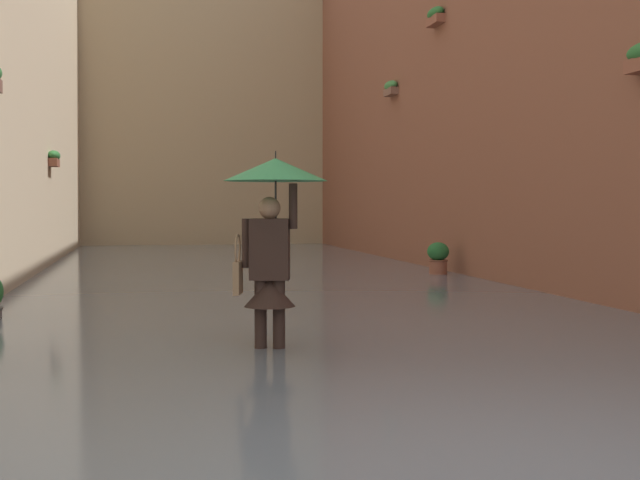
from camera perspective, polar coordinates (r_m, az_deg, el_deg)
The scene contains 6 objects.
ground_plane at distance 17.35m, azimuth -4.71°, elevation -2.69°, with size 64.43×64.43×0.00m, color gray.
flood_water at distance 17.34m, azimuth -4.72°, elevation -2.48°, with size 9.17×31.77×0.13m, color slate.
building_facade_left at distance 19.01m, azimuth 11.14°, elevation 14.52°, with size 2.04×29.77×11.09m.
building_facade_far at distance 31.20m, azimuth -7.80°, elevation 8.70°, with size 11.97×1.80×9.96m, color tan.
person_wading at distance 8.36m, azimuth -3.17°, elevation 1.65°, with size 1.01×1.01×2.05m.
potted_plant_near_left at distance 17.46m, azimuth 7.82°, elevation -1.28°, with size 0.44×0.44×0.77m.
Camera 1 is at (2.05, 4.27, 1.53)m, focal length 48.34 mm.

